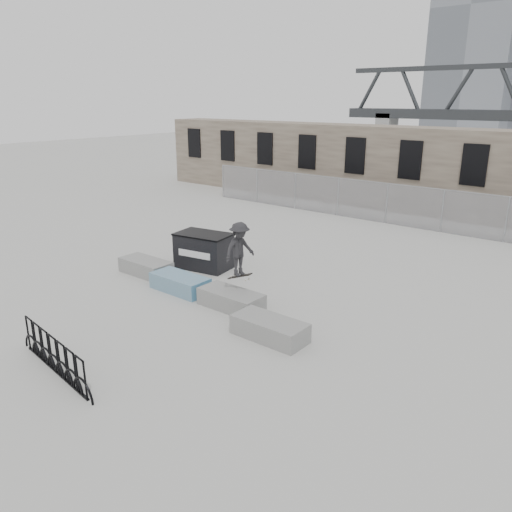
{
  "coord_description": "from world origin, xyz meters",
  "views": [
    {
      "loc": [
        10.29,
        -10.39,
        5.99
      ],
      "look_at": [
        0.99,
        1.04,
        1.3
      ],
      "focal_mm": 35.0,
      "sensor_mm": 36.0,
      "label": 1
    }
  ],
  "objects_px": {
    "planter_far_left": "(146,266)",
    "planter_center_left": "(180,283)",
    "planter_center_right": "(231,299)",
    "bike_rack": "(54,355)",
    "planter_offset": "(270,328)",
    "skateboarder": "(240,249)",
    "dumpster": "(204,251)"
  },
  "relations": [
    {
      "from": "planter_center_right",
      "to": "bike_rack",
      "type": "relative_size",
      "value": 0.56
    },
    {
      "from": "planter_far_left",
      "to": "skateboarder",
      "type": "distance_m",
      "value": 4.73
    },
    {
      "from": "planter_far_left",
      "to": "bike_rack",
      "type": "height_order",
      "value": "bike_rack"
    },
    {
      "from": "planter_far_left",
      "to": "planter_center_right",
      "type": "height_order",
      "value": "same"
    },
    {
      "from": "planter_far_left",
      "to": "bike_rack",
      "type": "xyz_separation_m",
      "value": [
        3.69,
        -5.59,
        0.15
      ]
    },
    {
      "from": "planter_center_left",
      "to": "planter_center_right",
      "type": "relative_size",
      "value": 1.0
    },
    {
      "from": "planter_offset",
      "to": "planter_center_right",
      "type": "bearing_deg",
      "value": 158.29
    },
    {
      "from": "planter_center_right",
      "to": "bike_rack",
      "type": "distance_m",
      "value": 5.31
    },
    {
      "from": "bike_rack",
      "to": "planter_offset",
      "type": "bearing_deg",
      "value": 58.29
    },
    {
      "from": "dumpster",
      "to": "bike_rack",
      "type": "xyz_separation_m",
      "value": [
        2.58,
        -7.39,
        -0.22
      ]
    },
    {
      "from": "planter_center_right",
      "to": "planter_offset",
      "type": "distance_m",
      "value": 2.25
    },
    {
      "from": "planter_far_left",
      "to": "planter_center_left",
      "type": "xyz_separation_m",
      "value": [
        2.15,
        -0.34,
        0.0
      ]
    },
    {
      "from": "planter_center_right",
      "to": "bike_rack",
      "type": "bearing_deg",
      "value": -97.07
    },
    {
      "from": "planter_offset",
      "to": "dumpster",
      "type": "xyz_separation_m",
      "value": [
        -5.32,
        2.95,
        0.37
      ]
    },
    {
      "from": "planter_far_left",
      "to": "planter_center_right",
      "type": "distance_m",
      "value": 4.36
    },
    {
      "from": "planter_center_left",
      "to": "skateboarder",
      "type": "distance_m",
      "value": 2.79
    },
    {
      "from": "planter_far_left",
      "to": "skateboarder",
      "type": "height_order",
      "value": "skateboarder"
    },
    {
      "from": "planter_offset",
      "to": "skateboarder",
      "type": "bearing_deg",
      "value": 150.93
    },
    {
      "from": "planter_offset",
      "to": "dumpster",
      "type": "relative_size",
      "value": 0.92
    },
    {
      "from": "planter_far_left",
      "to": "planter_center_right",
      "type": "relative_size",
      "value": 1.0
    },
    {
      "from": "bike_rack",
      "to": "skateboarder",
      "type": "bearing_deg",
      "value": 81.88
    },
    {
      "from": "planter_center_left",
      "to": "planter_far_left",
      "type": "bearing_deg",
      "value": 170.89
    },
    {
      "from": "planter_center_left",
      "to": "skateboarder",
      "type": "bearing_deg",
      "value": 6.62
    },
    {
      "from": "planter_center_right",
      "to": "dumpster",
      "type": "bearing_deg",
      "value": 146.73
    },
    {
      "from": "planter_far_left",
      "to": "planter_center_left",
      "type": "distance_m",
      "value": 2.18
    },
    {
      "from": "bike_rack",
      "to": "planter_far_left",
      "type": "bearing_deg",
      "value": 123.44
    },
    {
      "from": "planter_offset",
      "to": "skateboarder",
      "type": "xyz_separation_m",
      "value": [
        -1.95,
        1.09,
        1.51
      ]
    },
    {
      "from": "planter_center_right",
      "to": "skateboarder",
      "type": "xyz_separation_m",
      "value": [
        0.13,
        0.25,
        1.51
      ]
    },
    {
      "from": "planter_center_left",
      "to": "planter_center_right",
      "type": "bearing_deg",
      "value": 0.43
    },
    {
      "from": "planter_center_right",
      "to": "planter_far_left",
      "type": "bearing_deg",
      "value": 175.69
    },
    {
      "from": "planter_center_right",
      "to": "dumpster",
      "type": "xyz_separation_m",
      "value": [
        -3.23,
        2.12,
        0.37
      ]
    },
    {
      "from": "planter_far_left",
      "to": "planter_center_right",
      "type": "xyz_separation_m",
      "value": [
        4.35,
        -0.33,
        0.0
      ]
    }
  ]
}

